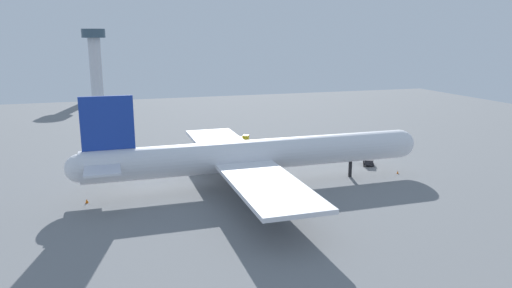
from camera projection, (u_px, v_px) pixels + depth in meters
name	position (u px, v px, depth m)	size (l,w,h in m)	color
ground_plane	(256.00, 186.00, 91.03)	(271.97, 271.97, 0.00)	slate
cargo_airplane	(253.00, 155.00, 89.52)	(67.99, 59.19, 18.23)	silver
catering_truck	(368.00, 160.00, 105.50)	(3.56, 4.40, 1.97)	silver
cargo_loader	(242.00, 139.00, 126.27)	(4.29, 3.50, 2.32)	yellow
safety_cone_nose	(398.00, 172.00, 98.95)	(0.42, 0.42, 0.60)	orange
safety_cone_tail	(87.00, 201.00, 81.61)	(0.53, 0.53, 0.76)	orange
control_tower	(95.00, 56.00, 214.94)	(10.29, 10.29, 30.90)	silver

